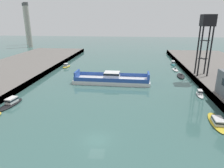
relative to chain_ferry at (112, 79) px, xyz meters
name	(u,v)px	position (x,y,z in m)	size (l,w,h in m)	color
ground_plane	(96,140)	(0.84, -30.56, -1.01)	(400.00, 400.00, 0.00)	#3D6660
chain_ferry	(112,79)	(0.00, 0.00, 0.00)	(22.56, 7.24, 3.30)	silver
moored_boat_near_left	(66,66)	(-20.21, 18.37, -0.42)	(2.57, 5.36, 1.57)	yellow
moored_boat_near_right	(175,70)	(21.77, 17.56, -0.78)	(2.06, 5.07, 0.93)	white
moored_boat_mid_left	(200,94)	(22.96, -8.44, -0.49)	(1.93, 5.14, 1.39)	white
moored_boat_far_left	(173,63)	(22.83, 27.96, -0.44)	(2.31, 6.39, 1.52)	#237075
moored_boat_far_right	(217,122)	(21.72, -23.07, -0.53)	(2.96, 8.31, 1.28)	yellow
moored_boat_upstream_a	(11,103)	(-20.42, -19.12, -0.39)	(3.12, 7.70, 1.65)	black
moored_boat_upstream_b	(181,76)	(21.99, 8.91, -0.70)	(3.00, 7.14, 1.10)	black
crane_tower	(207,27)	(27.19, 5.76, 15.01)	(3.68, 3.68, 17.87)	black
smokestack_distant_a	(26,23)	(-72.56, 88.76, 14.62)	(2.94, 2.94, 29.25)	beige
smokestack_distant_b	(28,24)	(-64.10, 75.12, 14.30)	(3.09, 3.09, 28.61)	#9E998E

